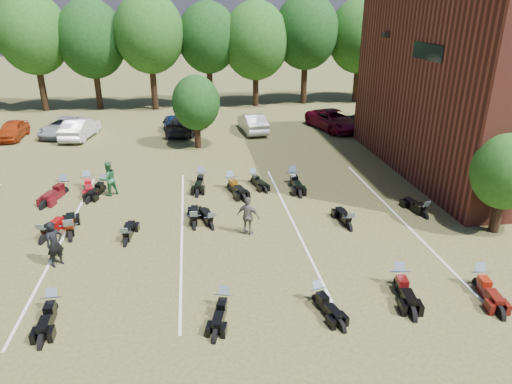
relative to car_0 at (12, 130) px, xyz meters
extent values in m
plane|color=brown|center=(15.41, -19.61, -0.66)|extent=(160.00, 160.00, 0.00)
imported|color=#9B2E0E|center=(0.00, 0.00, 0.00)|extent=(1.59, 3.89, 1.32)
imported|color=silver|center=(4.90, -0.55, 0.08)|extent=(2.27, 4.71, 1.49)
imported|color=gray|center=(3.39, 0.60, -0.02)|extent=(3.25, 5.03, 1.29)
imported|color=black|center=(12.74, -0.04, 0.09)|extent=(3.84, 5.60, 1.51)
imported|color=#0B1B51|center=(11.79, -0.08, 0.00)|extent=(2.12, 4.06, 1.32)
imported|color=#B4B4AF|center=(17.70, -0.56, 0.06)|extent=(1.99, 4.54, 1.45)
imported|color=#560418|center=(24.14, -0.68, 0.10)|extent=(3.93, 5.94, 1.52)
imported|color=#343539|center=(26.26, -1.07, 0.00)|extent=(2.73, 4.83, 1.32)
imported|color=black|center=(7.78, -18.88, 0.24)|extent=(0.77, 0.76, 1.80)
imported|color=#256237|center=(8.69, -12.06, 0.24)|extent=(1.12, 1.07, 1.81)
imported|color=#605A53|center=(15.26, -17.41, 0.20)|extent=(1.08, 0.87, 1.72)
cube|color=black|center=(24.76, -7.61, 6.84)|extent=(0.30, 0.40, 0.30)
cube|color=black|center=(24.88, -12.61, 6.34)|extent=(0.06, 3.00, 0.80)
cylinder|color=black|center=(-0.59, 9.39, 1.38)|extent=(0.58, 0.58, 4.08)
ellipsoid|color=#1E4C19|center=(-0.59, 9.39, 5.67)|extent=(6.00, 6.00, 6.90)
cylinder|color=black|center=(4.41, 9.39, 1.38)|extent=(0.57, 0.58, 4.08)
ellipsoid|color=#1E4C19|center=(4.41, 9.39, 5.67)|extent=(6.00, 6.00, 6.90)
cylinder|color=black|center=(9.41, 9.39, 1.38)|extent=(0.57, 0.58, 4.08)
ellipsoid|color=#1E4C19|center=(9.41, 9.39, 5.67)|extent=(6.00, 6.00, 6.90)
cylinder|color=black|center=(14.41, 9.39, 1.38)|extent=(0.58, 0.58, 4.08)
ellipsoid|color=#1E4C19|center=(14.41, 9.39, 5.67)|extent=(6.00, 6.00, 6.90)
cylinder|color=black|center=(19.41, 9.39, 1.38)|extent=(0.57, 0.58, 4.08)
ellipsoid|color=#1E4C19|center=(19.41, 9.39, 5.67)|extent=(6.00, 6.00, 6.90)
cylinder|color=black|center=(24.41, 9.39, 1.38)|extent=(0.57, 0.58, 4.08)
ellipsoid|color=#1E4C19|center=(24.41, 9.39, 5.67)|extent=(6.00, 6.00, 6.90)
cylinder|color=black|center=(29.41, 9.39, 1.38)|extent=(0.57, 0.58, 4.08)
ellipsoid|color=#1E4C19|center=(29.41, 9.39, 5.67)|extent=(6.00, 6.00, 6.90)
cylinder|color=black|center=(34.41, 9.39, 1.38)|extent=(0.58, 0.58, 4.08)
ellipsoid|color=#1E4C19|center=(34.41, 9.39, 5.67)|extent=(6.00, 6.00, 6.90)
cylinder|color=black|center=(39.41, 9.39, 1.38)|extent=(0.58, 0.58, 4.08)
ellipsoid|color=#1E4C19|center=(39.41, 9.39, 5.67)|extent=(6.00, 6.00, 6.90)
cylinder|color=black|center=(25.91, -18.61, 0.19)|extent=(0.24, 0.24, 1.71)
sphere|color=#1E4C19|center=(25.91, -18.61, 2.10)|extent=(2.80, 2.80, 2.80)
cylinder|color=black|center=(13.41, -4.11, 0.29)|extent=(0.24, 0.24, 1.90)
sphere|color=#1E4C19|center=(13.41, -4.11, 2.44)|extent=(3.20, 3.20, 3.20)
cube|color=silver|center=(7.41, -16.61, -0.66)|extent=(0.10, 14.00, 0.01)
cube|color=silver|center=(12.41, -16.61, -0.66)|extent=(0.10, 14.00, 0.01)
cube|color=silver|center=(17.41, -16.61, -0.66)|extent=(0.10, 14.00, 0.01)
cube|color=silver|center=(22.41, -16.61, -0.66)|extent=(0.10, 14.00, 0.01)
camera|label=1|loc=(13.14, -34.78, 8.53)|focal=32.00mm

